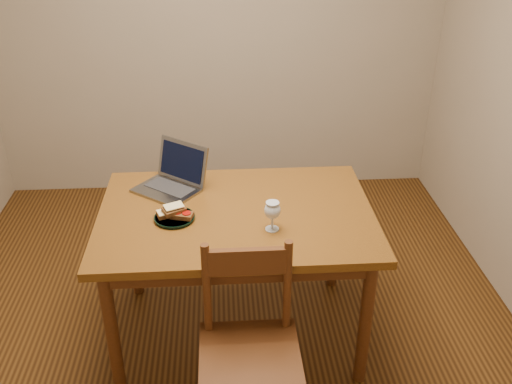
{
  "coord_description": "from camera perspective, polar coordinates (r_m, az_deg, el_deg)",
  "views": [
    {
      "loc": [
        0.02,
        -2.4,
        2.12
      ],
      "look_at": [
        0.17,
        -0.0,
        0.8
      ],
      "focal_mm": 40.0,
      "sensor_mm": 36.0,
      "label": 1
    }
  ],
  "objects": [
    {
      "name": "sandwich_top",
      "position": [
        2.64,
        -8.21,
        -1.69
      ],
      "size": [
        0.12,
        0.1,
        0.03
      ],
      "primitive_type": null,
      "rotation": [
        0.0,
        0.0,
        0.51
      ],
      "color": "#381E0C",
      "rests_on": "plate"
    },
    {
      "name": "back_wall",
      "position": [
        4.1,
        -4.11,
        17.15
      ],
      "size": [
        3.2,
        0.02,
        2.6
      ],
      "primitive_type": "cube",
      "color": "gray",
      "rests_on": "floor"
    },
    {
      "name": "milk_glass",
      "position": [
        2.53,
        1.64,
        -2.41
      ],
      "size": [
        0.07,
        0.07,
        0.14
      ],
      "primitive_type": null,
      "color": "white",
      "rests_on": "table"
    },
    {
      "name": "sandwich_tomato",
      "position": [
        2.64,
        -7.41,
        -2.23
      ],
      "size": [
        0.11,
        0.08,
        0.03
      ],
      "primitive_type": null,
      "rotation": [
        0.0,
        0.0,
        -0.27
      ],
      "color": "#381E0C",
      "rests_on": "plate"
    },
    {
      "name": "laptop",
      "position": [
        2.92,
        -8.21,
        1.53
      ],
      "size": [
        0.41,
        0.4,
        0.22
      ],
      "rotation": [
        0.0,
        0.0,
        -0.66
      ],
      "color": "slate",
      "rests_on": "table"
    },
    {
      "name": "front_wall",
      "position": [
        1.14,
        -3.62,
        -17.26
      ],
      "size": [
        3.2,
        0.02,
        2.6
      ],
      "primitive_type": "cube",
      "color": "gray",
      "rests_on": "floor"
    },
    {
      "name": "table",
      "position": [
        2.75,
        -1.98,
        -3.51
      ],
      "size": [
        1.3,
        0.9,
        0.74
      ],
      "color": "#4D2A0C",
      "rests_on": "floor"
    },
    {
      "name": "floor",
      "position": [
        3.21,
        -3.2,
        -12.84
      ],
      "size": [
        3.2,
        3.2,
        0.02
      ],
      "primitive_type": "cube",
      "color": "black",
      "rests_on": "ground"
    },
    {
      "name": "chair",
      "position": [
        2.39,
        -0.67,
        -14.78
      ],
      "size": [
        0.41,
        0.39,
        0.44
      ],
      "rotation": [
        0.0,
        0.0,
        0.0
      ],
      "color": "#43240E",
      "rests_on": "floor"
    },
    {
      "name": "sandwich_cheese",
      "position": [
        2.66,
        -8.85,
        -2.08
      ],
      "size": [
        0.11,
        0.08,
        0.03
      ],
      "primitive_type": null,
      "rotation": [
        0.0,
        0.0,
        0.32
      ],
      "color": "#381E0C",
      "rests_on": "plate"
    },
    {
      "name": "plate",
      "position": [
        2.66,
        -8.15,
        -2.58
      ],
      "size": [
        0.19,
        0.19,
        0.02
      ],
      "primitive_type": "cylinder",
      "color": "black",
      "rests_on": "table"
    }
  ]
}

